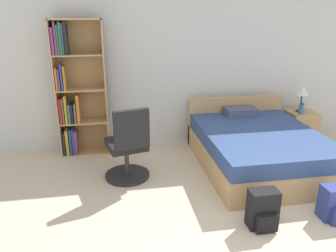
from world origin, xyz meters
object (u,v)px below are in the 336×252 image
nightstand (300,126)px  water_bottle (301,109)px  bed (257,147)px  office_chair (128,149)px  bookshelf (74,92)px  backpack_black (263,210)px  table_lamp (302,92)px  backpack_blue (336,204)px

nightstand → water_bottle: bearing=-131.2°
bed → office_chair: 1.87m
bookshelf → office_chair: (0.72, -1.01, -0.55)m
nightstand → office_chair: bearing=-162.9°
nightstand → water_bottle: (-0.10, -0.11, 0.35)m
water_bottle → backpack_black: size_ratio=0.45×
bookshelf → nightstand: 3.80m
backpack_black → bookshelf: bearing=131.8°
table_lamp → bed: bearing=-143.8°
backpack_blue → backpack_black: (-0.84, -0.00, 0.02)m
nightstand → backpack_blue: nightstand is taller
bookshelf → nightstand: size_ratio=3.97×
bookshelf → table_lamp: size_ratio=4.56×
nightstand → bed: bearing=-145.5°
backpack_blue → nightstand: bearing=68.3°
bed → bookshelf: bearing=161.2°
backpack_blue → office_chair: bearing=149.6°
bookshelf → nightstand: bookshelf is taller
office_chair → nightstand: size_ratio=2.00×
office_chair → backpack_black: 1.83m
office_chair → table_lamp: office_chair is taller
nightstand → backpack_black: nightstand is taller
bookshelf → table_lamp: (3.70, -0.06, -0.14)m
table_lamp → bookshelf: bearing=179.1°
office_chair → table_lamp: (2.98, 0.95, 0.41)m
water_bottle → backpack_blue: size_ratio=0.50×
bookshelf → bed: 2.81m
bookshelf → backpack_blue: 3.74m
nightstand → water_bottle: 0.38m
water_bottle → bookshelf: bearing=176.9°
bookshelf → backpack_blue: bearing=-38.4°
bookshelf → nightstand: bearing=-1.3°
bookshelf → water_bottle: bearing=-3.1°
bookshelf → office_chair: 1.36m
bed → backpack_blue: (0.29, -1.39, -0.10)m
bed → backpack_black: 1.50m
table_lamp → backpack_blue: table_lamp is taller
bed → backpack_black: bearing=-111.6°
bookshelf → backpack_blue: size_ratio=5.35×
table_lamp → office_chair: bearing=-162.3°
water_bottle → nightstand: bearing=48.8°
backpack_black → table_lamp: bearing=52.9°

